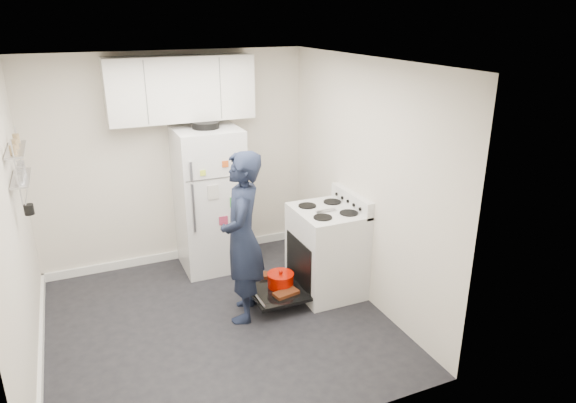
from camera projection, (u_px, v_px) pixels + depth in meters
name	position (u px, v px, depth m)	size (l,w,h in m)	color
room	(208.00, 209.00, 4.66)	(3.21, 3.21, 2.51)	black
electric_range	(326.00, 252.00, 5.51)	(0.66, 0.76, 1.10)	silver
open_oven_door	(277.00, 285.00, 5.40)	(0.55, 0.70, 0.22)	black
refrigerator	(210.00, 199.00, 5.96)	(0.72, 0.74, 1.75)	silver
upper_cabinets	(181.00, 89.00, 5.61)	(1.60, 0.33, 0.70)	silver
wall_shelf_rack	(19.00, 164.00, 4.34)	(0.14, 0.60, 0.61)	#B2B2B7
person	(242.00, 238.00, 4.92)	(0.62, 0.41, 1.70)	#161D31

